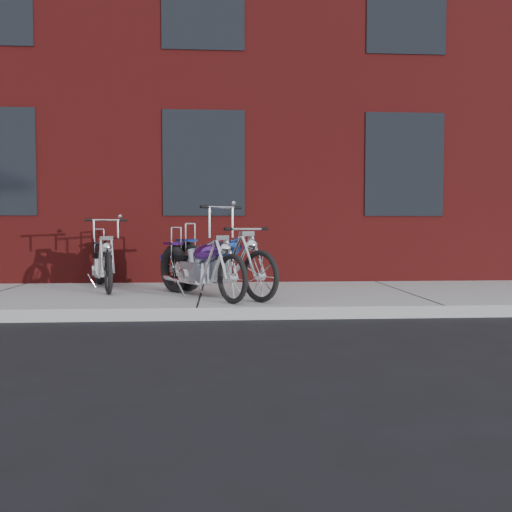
{
  "coord_description": "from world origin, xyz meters",
  "views": [
    {
      "loc": [
        0.29,
        -6.36,
        1.1
      ],
      "look_at": [
        0.75,
        0.8,
        0.72
      ],
      "focal_mm": 38.0,
      "sensor_mm": 36.0,
      "label": 1
    }
  ],
  "objects": [
    {
      "name": "building_brick",
      "position": [
        0.0,
        8.0,
        4.0
      ],
      "size": [
        22.0,
        10.0,
        8.0
      ],
      "primitive_type": "cube",
      "color": "maroon",
      "rests_on": "ground"
    },
    {
      "name": "sidewalk",
      "position": [
        0.0,
        1.5,
        0.07
      ],
      "size": [
        22.0,
        3.0,
        0.15
      ],
      "primitive_type": "cube",
      "color": "gray",
      "rests_on": "ground"
    },
    {
      "name": "chopper_third",
      "position": [
        -1.54,
        2.14,
        0.53
      ],
      "size": [
        0.78,
        2.05,
        1.07
      ],
      "rotation": [
        0.0,
        0.0,
        -1.27
      ],
      "color": "black",
      "rests_on": "sidewalk"
    },
    {
      "name": "ground",
      "position": [
        0.0,
        0.0,
        0.0
      ],
      "size": [
        120.0,
        120.0,
        0.0
      ],
      "primitive_type": "plane",
      "color": "black",
      "rests_on": "ground"
    },
    {
      "name": "chopper_blue",
      "position": [
        0.25,
        1.11,
        0.57
      ],
      "size": [
        1.51,
        1.89,
        1.0
      ],
      "rotation": [
        0.0,
        0.0,
        -0.91
      ],
      "color": "black",
      "rests_on": "sidewalk"
    },
    {
      "name": "chopper_purple",
      "position": [
        -0.02,
        1.02,
        0.54
      ],
      "size": [
        1.27,
        1.88,
        1.22
      ],
      "rotation": [
        0.0,
        0.0,
        -0.99
      ],
      "color": "black",
      "rests_on": "sidewalk"
    }
  ]
}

